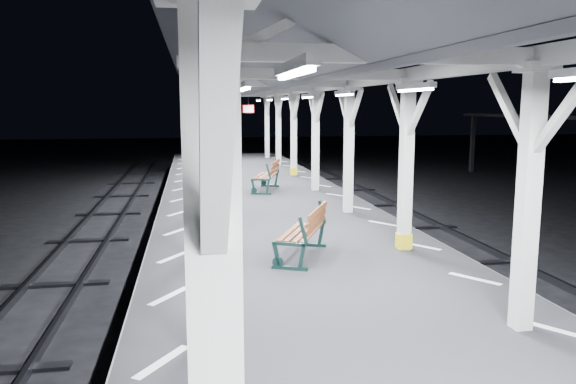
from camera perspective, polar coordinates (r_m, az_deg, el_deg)
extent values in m
plane|color=black|center=(9.28, 4.15, -15.50)|extent=(120.00, 120.00, 0.00)
cube|color=black|center=(9.08, 4.18, -12.62)|extent=(6.00, 50.00, 1.00)
cube|color=silver|center=(8.67, -11.95, -10.29)|extent=(1.00, 48.00, 0.01)
cube|color=silver|center=(9.78, 18.45, -8.37)|extent=(1.00, 48.00, 0.01)
cube|color=#2D2D33|center=(9.32, -24.63, -15.66)|extent=(0.08, 60.00, 0.16)
cube|color=silver|center=(2.75, -8.32, 7.45)|extent=(0.10, 0.99, 0.99)
cube|color=silver|center=(1.65, -7.25, 6.65)|extent=(0.10, 0.99, 0.99)
cube|color=silver|center=(6.32, -8.96, -2.37)|extent=(0.22, 0.22, 3.20)
cube|color=silver|center=(6.22, -9.34, 12.82)|extent=(0.40, 0.40, 0.12)
cube|color=silver|center=(6.75, -9.28, 8.16)|extent=(0.10, 0.99, 0.99)
cube|color=silver|center=(5.65, -9.15, 8.06)|extent=(0.10, 0.99, 0.99)
cube|color=silver|center=(10.27, -9.34, 1.90)|extent=(0.22, 0.22, 3.20)
cube|color=silver|center=(10.21, -9.57, 11.18)|extent=(0.40, 0.40, 0.12)
cube|color=yellow|center=(10.53, -9.15, -5.80)|extent=(0.26, 0.26, 0.30)
cube|color=silver|center=(10.75, -9.52, 8.34)|extent=(0.10, 0.99, 0.99)
cube|color=silver|center=(9.65, -9.47, 8.30)|extent=(0.10, 0.99, 0.99)
cube|color=silver|center=(14.25, -9.50, 3.79)|extent=(0.22, 0.22, 3.20)
cube|color=silver|center=(14.21, -9.68, 10.47)|extent=(0.40, 0.40, 0.12)
cube|color=silver|center=(14.75, -9.63, 8.42)|extent=(0.10, 0.99, 0.99)
cube|color=silver|center=(13.65, -9.61, 8.40)|extent=(0.10, 0.99, 0.99)
cube|color=silver|center=(18.24, -9.60, 4.85)|extent=(0.22, 0.22, 3.20)
cube|color=silver|center=(18.20, -9.73, 10.07)|extent=(0.40, 0.40, 0.12)
cube|color=silver|center=(18.75, -9.70, 8.47)|extent=(0.10, 0.99, 0.99)
cube|color=silver|center=(17.65, -9.68, 8.46)|extent=(0.10, 0.99, 0.99)
cube|color=silver|center=(22.23, -9.66, 5.53)|extent=(0.22, 0.22, 3.20)
cube|color=silver|center=(22.20, -9.77, 9.81)|extent=(0.40, 0.40, 0.12)
cube|color=yellow|center=(22.35, -9.56, 1.90)|extent=(0.26, 0.26, 0.30)
cube|color=silver|center=(22.75, -9.74, 8.50)|extent=(0.10, 0.99, 0.99)
cube|color=silver|center=(21.65, -9.73, 8.49)|extent=(0.10, 0.99, 0.99)
cube|color=silver|center=(26.23, -9.70, 6.01)|extent=(0.22, 0.22, 3.20)
cube|color=silver|center=(26.20, -9.79, 9.63)|extent=(0.40, 0.40, 0.12)
cube|color=silver|center=(26.75, -9.77, 8.52)|extent=(0.10, 0.99, 0.99)
cube|color=silver|center=(25.65, -9.76, 8.52)|extent=(0.10, 0.99, 0.99)
cube|color=silver|center=(30.22, -9.73, 6.35)|extent=(0.22, 0.22, 3.20)
cube|color=silver|center=(30.20, -9.81, 9.50)|extent=(0.40, 0.40, 0.12)
cube|color=silver|center=(30.75, -9.79, 8.54)|extent=(0.10, 0.99, 0.99)
cube|color=silver|center=(29.65, -9.78, 8.53)|extent=(0.10, 0.99, 0.99)
cube|color=silver|center=(7.52, 23.18, -1.20)|extent=(0.22, 0.22, 3.20)
cube|color=silver|center=(7.43, 23.96, 11.51)|extent=(0.40, 0.40, 0.12)
cube|color=silver|center=(7.88, 21.51, 7.74)|extent=(0.10, 0.99, 0.99)
cube|color=silver|center=(6.97, 26.22, 7.39)|extent=(0.10, 0.99, 0.99)
cube|color=silver|center=(11.05, 11.90, 2.30)|extent=(0.22, 0.22, 3.20)
cube|color=silver|center=(10.99, 12.17, 10.93)|extent=(0.40, 0.40, 0.12)
cube|color=yellow|center=(11.29, 11.67, -4.87)|extent=(0.26, 0.26, 0.30)
cube|color=silver|center=(11.50, 11.06, 8.32)|extent=(0.10, 0.99, 0.99)
cube|color=silver|center=(10.47, 13.21, 8.22)|extent=(0.10, 0.99, 0.99)
cube|color=silver|center=(14.82, 6.19, 4.04)|extent=(0.22, 0.22, 3.20)
cube|color=silver|center=(14.78, 6.30, 10.47)|extent=(0.40, 0.40, 0.12)
cube|color=silver|center=(15.30, 5.69, 8.51)|extent=(0.10, 0.99, 0.99)
cube|color=silver|center=(14.24, 6.88, 8.47)|extent=(0.10, 0.99, 0.99)
cube|color=silver|center=(18.69, 2.81, 5.05)|extent=(0.22, 0.22, 3.20)
cube|color=silver|center=(18.66, 2.84, 10.15)|extent=(0.40, 0.40, 0.12)
cube|color=silver|center=(19.19, 2.47, 8.59)|extent=(0.10, 0.99, 0.99)
cube|color=silver|center=(18.11, 3.22, 8.57)|extent=(0.10, 0.99, 0.99)
cube|color=silver|center=(22.60, 0.58, 5.71)|extent=(0.22, 0.22, 3.20)
cube|color=silver|center=(22.57, 0.59, 9.92)|extent=(0.40, 0.40, 0.12)
cube|color=yellow|center=(22.72, 0.58, 2.13)|extent=(0.26, 0.26, 0.30)
cube|color=silver|center=(23.11, 0.34, 8.63)|extent=(0.10, 0.99, 0.99)
cube|color=silver|center=(22.03, 0.85, 8.62)|extent=(0.10, 0.99, 0.99)
cube|color=silver|center=(26.54, -0.98, 6.16)|extent=(0.22, 0.22, 3.20)
cube|color=silver|center=(26.52, -0.99, 9.75)|extent=(0.40, 0.40, 0.12)
cube|color=silver|center=(27.06, -1.17, 8.65)|extent=(0.10, 0.99, 0.99)
cube|color=silver|center=(25.97, -0.80, 8.64)|extent=(0.10, 0.99, 0.99)
cube|color=silver|center=(30.50, -2.15, 6.49)|extent=(0.22, 0.22, 3.20)
cube|color=silver|center=(30.48, -2.17, 9.61)|extent=(0.40, 0.40, 0.12)
cube|color=silver|center=(31.02, -2.30, 8.66)|extent=(0.10, 0.99, 0.99)
cube|color=silver|center=(29.93, -2.02, 8.65)|extent=(0.10, 0.99, 0.99)
cube|color=silver|center=(8.22, -9.50, 12.64)|extent=(0.18, 48.00, 0.24)
cube|color=silver|center=(9.17, 16.95, 11.97)|extent=(0.18, 48.00, 0.24)
cube|color=silver|center=(6.56, 8.91, 13.66)|extent=(4.20, 0.14, 0.20)
cube|color=silver|center=(10.42, 1.71, 11.91)|extent=(4.20, 0.14, 0.20)
cube|color=silver|center=(14.36, -1.53, 11.05)|extent=(4.20, 0.14, 0.20)
cube|color=silver|center=(18.33, -3.37, 10.54)|extent=(4.20, 0.14, 0.20)
cube|color=silver|center=(22.30, -4.55, 10.21)|extent=(4.20, 0.14, 0.20)
cube|color=silver|center=(26.29, -5.37, 9.98)|extent=(4.20, 0.14, 0.20)
cube|color=silver|center=(30.28, -5.98, 9.81)|extent=(4.20, 0.14, 0.20)
cube|color=silver|center=(8.59, 4.56, 18.74)|extent=(0.16, 48.00, 0.20)
cube|color=#515359|center=(8.31, -4.57, 16.43)|extent=(2.80, 49.00, 1.45)
cube|color=#515359|center=(8.94, 12.95, 15.70)|extent=(2.80, 49.00, 1.45)
cube|color=silver|center=(4.28, 0.65, 12.67)|extent=(0.10, 1.35, 0.08)
cube|color=white|center=(4.28, 0.65, 12.00)|extent=(0.05, 1.25, 0.05)
cube|color=silver|center=(8.24, -4.50, 10.77)|extent=(0.10, 1.35, 0.08)
cube|color=white|center=(8.24, -4.49, 10.42)|extent=(0.05, 1.25, 0.05)
cube|color=silver|center=(12.23, -6.28, 10.08)|extent=(0.10, 1.35, 0.08)
cube|color=white|center=(12.23, -6.28, 9.85)|extent=(0.05, 1.25, 0.05)
cube|color=silver|center=(16.22, -7.18, 9.73)|extent=(0.10, 1.35, 0.08)
cube|color=white|center=(16.22, -7.18, 9.56)|extent=(0.05, 1.25, 0.05)
cube|color=silver|center=(20.22, -7.73, 9.52)|extent=(0.10, 1.35, 0.08)
cube|color=white|center=(20.22, -7.73, 9.38)|extent=(0.05, 1.25, 0.05)
cube|color=silver|center=(24.21, -8.09, 9.37)|extent=(0.10, 1.35, 0.08)
cube|color=white|center=(24.21, -8.09, 9.26)|extent=(0.05, 1.25, 0.05)
cube|color=silver|center=(28.21, -8.36, 9.27)|extent=(0.10, 1.35, 0.08)
cube|color=white|center=(28.21, -8.35, 9.17)|extent=(0.05, 1.25, 0.05)
cube|color=silver|center=(8.87, 12.76, 10.44)|extent=(0.10, 1.35, 0.08)
cube|color=white|center=(8.87, 12.75, 10.12)|extent=(0.05, 1.25, 0.05)
cube|color=silver|center=(12.66, 5.73, 10.05)|extent=(0.10, 1.35, 0.08)
cube|color=white|center=(12.66, 5.73, 9.82)|extent=(0.05, 1.25, 0.05)
cube|color=silver|center=(16.55, 1.98, 9.77)|extent=(0.10, 1.35, 0.08)
cube|color=white|center=(16.55, 1.98, 9.60)|extent=(0.05, 1.25, 0.05)
cube|color=silver|center=(20.48, -0.34, 9.59)|extent=(0.10, 1.35, 0.08)
cube|color=white|center=(20.48, -0.34, 9.45)|extent=(0.05, 1.25, 0.05)
cube|color=silver|center=(24.44, -1.91, 9.45)|extent=(0.10, 1.35, 0.08)
cube|color=white|center=(24.43, -1.91, 9.33)|extent=(0.05, 1.25, 0.05)
cube|color=silver|center=(28.40, -3.04, 9.35)|extent=(0.10, 1.35, 0.08)
cube|color=white|center=(28.40, -3.03, 9.25)|extent=(0.05, 1.25, 0.05)
cylinder|color=black|center=(13.49, -6.77, 9.61)|extent=(0.02, 0.02, 0.36)
cube|color=red|center=(13.49, -6.74, 8.10)|extent=(0.50, 0.03, 0.35)
cube|color=white|center=(13.49, -6.74, 8.10)|extent=(0.44, 0.04, 0.29)
cylinder|color=black|center=(25.23, -4.06, 9.23)|extent=(0.02, 0.02, 0.36)
cube|color=red|center=(25.23, -4.05, 8.42)|extent=(0.50, 0.03, 0.35)
cube|color=white|center=(25.23, -4.05, 8.42)|extent=(0.44, 0.05, 0.29)
cube|color=black|center=(34.28, 18.23, 4.72)|extent=(0.20, 0.20, 3.30)
sphere|color=silver|center=(29.06, 23.95, 6.86)|extent=(0.20, 0.20, 0.20)
sphere|color=silver|center=(34.22, 18.36, 7.34)|extent=(0.20, 0.20, 0.20)
cube|color=#132D2A|center=(9.76, 0.18, -7.75)|extent=(0.61, 0.32, 0.06)
cube|color=#132D2A|center=(9.76, -1.16, -6.45)|extent=(0.17, 0.12, 0.49)
cube|color=#132D2A|center=(9.66, 1.41, -6.63)|extent=(0.16, 0.11, 0.49)
cube|color=#132D2A|center=(9.54, 1.55, -3.92)|extent=(0.18, 0.12, 0.47)
cube|color=#132D2A|center=(11.37, 2.29, -5.38)|extent=(0.61, 0.32, 0.06)
cube|color=#132D2A|center=(11.37, 1.14, -4.27)|extent=(0.17, 0.12, 0.49)
cube|color=#132D2A|center=(11.27, 3.36, -4.39)|extent=(0.16, 0.11, 0.49)
cube|color=#132D2A|center=(11.17, 3.49, -2.05)|extent=(0.18, 0.12, 0.47)
cube|color=brown|center=(10.50, 0.19, -4.05)|extent=(0.75, 1.52, 0.04)
cube|color=brown|center=(10.47, 0.93, -4.09)|extent=(0.75, 1.52, 0.04)
cube|color=brown|center=(10.44, 1.67, -4.13)|extent=(0.75, 1.52, 0.04)
cube|color=brown|center=(10.41, 2.41, -4.17)|extent=(0.75, 1.52, 0.04)
cube|color=brown|center=(10.36, 2.82, -3.39)|extent=(0.71, 1.50, 0.10)
cube|color=brown|center=(10.33, 2.94, -2.64)|extent=(0.71, 1.50, 0.10)
cube|color=brown|center=(10.30, 3.07, -1.89)|extent=(0.71, 1.50, 0.10)
cube|color=#132D2A|center=(17.87, -2.75, -0.17)|extent=(0.66, 0.26, 0.07)
cube|color=#132D2A|center=(17.88, -3.53, 0.55)|extent=(0.18, 0.10, 0.51)
cube|color=#132D2A|center=(17.80, -2.05, 0.52)|extent=(0.16, 0.10, 0.52)
cube|color=#132D2A|center=(17.73, -1.99, 2.09)|extent=(0.19, 0.11, 0.49)
cube|color=#132D2A|center=(19.61, -1.83, 0.63)|extent=(0.66, 0.26, 0.07)
cube|color=#132D2A|center=(19.62, -2.54, 1.29)|extent=(0.18, 0.10, 0.51)
cube|color=#132D2A|center=(19.54, -1.19, 1.26)|extent=(0.16, 0.10, 0.52)
cube|color=#132D2A|center=(19.48, -1.13, 2.69)|extent=(0.19, 0.11, 0.49)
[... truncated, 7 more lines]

